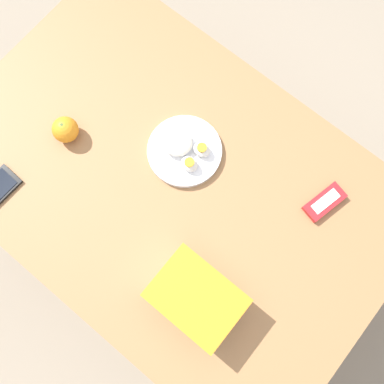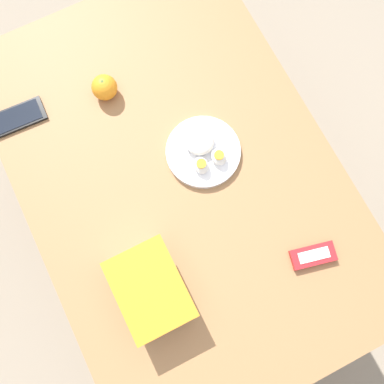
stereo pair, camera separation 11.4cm
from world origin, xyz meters
name	(u,v)px [view 1 (the left image)]	position (x,y,z in m)	size (l,w,h in m)	color
ground_plane	(179,227)	(0.00, 0.00, 0.00)	(10.00, 10.00, 0.00)	gray
table	(173,193)	(0.00, 0.00, 0.62)	(1.21, 0.81, 0.73)	#996B42
food_container	(196,298)	(-0.24, 0.19, 0.78)	(0.21, 0.16, 0.10)	white
orange_fruit	(65,130)	(0.30, 0.07, 0.77)	(0.07, 0.07, 0.07)	orange
rice_plate	(184,150)	(0.03, -0.09, 0.75)	(0.20, 0.20, 0.06)	white
candy_bar	(325,202)	(-0.34, -0.21, 0.74)	(0.07, 0.12, 0.02)	red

